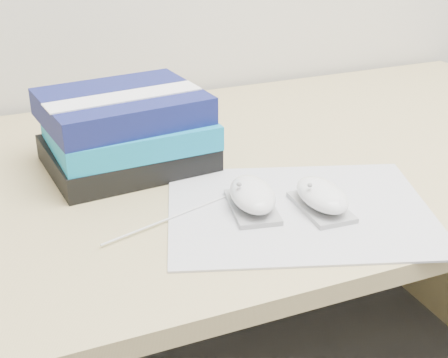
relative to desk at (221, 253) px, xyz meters
name	(u,v)px	position (x,y,z in m)	size (l,w,h in m)	color
desk	(221,253)	(0.00, 0.00, 0.00)	(1.60, 0.80, 0.73)	tan
mousepad	(299,210)	(0.01, -0.28, 0.24)	(0.39, 0.31, 0.00)	#9998A0
mouse_rear	(252,197)	(-0.05, -0.25, 0.26)	(0.09, 0.13, 0.05)	gray
mouse_front	(322,197)	(0.04, -0.29, 0.26)	(0.07, 0.12, 0.05)	#959597
usb_cable	(170,218)	(-0.18, -0.23, 0.24)	(0.00, 0.00, 0.23)	silver
book_stack	(126,130)	(-0.18, -0.01, 0.30)	(0.29, 0.24, 0.13)	black
pouch	(134,114)	(-0.14, 0.10, 0.28)	(0.14, 0.11, 0.10)	black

